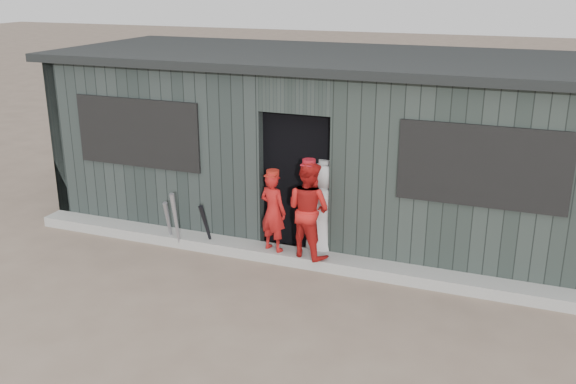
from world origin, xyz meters
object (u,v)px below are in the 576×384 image
at_px(player_grey_back, 324,210).
at_px(player_red_right, 308,209).
at_px(bat_right, 207,227).
at_px(player_red_left, 273,211).
at_px(bat_mid, 169,223).
at_px(dugout, 328,141).
at_px(bat_left, 176,221).

bearing_deg(player_grey_back, player_red_right, 57.28).
height_order(bat_right, player_red_left, player_red_left).
bearing_deg(player_red_right, player_grey_back, -85.15).
xyz_separation_m(bat_mid, player_red_right, (2.07, 0.11, 0.45)).
relative_size(player_red_right, dugout, 0.16).
bearing_deg(player_red_left, bat_left, 24.68).
relative_size(bat_right, player_red_left, 0.66).
distance_m(player_red_right, dugout, 1.80).
bearing_deg(dugout, player_red_left, -96.99).
height_order(bat_mid, dugout, dugout).
bearing_deg(player_red_left, bat_right, 20.29).
bearing_deg(bat_left, player_red_left, 7.49).
height_order(bat_left, bat_mid, bat_left).
height_order(bat_left, bat_right, bat_left).
bearing_deg(bat_right, player_red_right, 2.23).
bearing_deg(player_grey_back, bat_left, -1.96).
xyz_separation_m(bat_left, player_grey_back, (2.00, 0.55, 0.25)).
relative_size(bat_left, dugout, 0.10).
height_order(bat_right, player_red_right, player_red_right).
xyz_separation_m(player_red_left, player_red_right, (0.50, 0.00, 0.10)).
distance_m(bat_left, player_red_left, 1.44).
distance_m(player_red_left, player_red_right, 0.51).
relative_size(bat_mid, dugout, 0.09).
bearing_deg(dugout, player_red_right, -80.37).
bearing_deg(bat_mid, player_red_left, 3.79).
bearing_deg(player_red_right, bat_left, 25.94).
distance_m(bat_right, dugout, 2.33).
distance_m(bat_mid, bat_right, 0.59).
distance_m(bat_mid, player_red_left, 1.62).
height_order(bat_mid, player_red_right, player_red_right).
relative_size(bat_left, bat_mid, 1.20).
bearing_deg(player_grey_back, player_red_left, 13.97).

